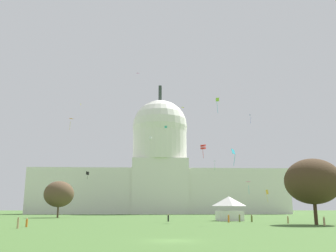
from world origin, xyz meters
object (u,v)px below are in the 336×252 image
Objects in this scene: kite_white_mid at (151,138)px; person_tan_front_right at (18,223)px; kite_orange_mid at (70,120)px; kite_yellow_high_b at (184,108)px; person_tan_deep_crowd at (288,220)px; kite_yellow_high at (81,104)px; tree_west_near at (59,194)px; person_orange_lawn_far_left at (27,223)px; person_olive_mid_center at (240,218)px; kite_green_mid at (216,163)px; kite_cyan_low at (233,153)px; person_tan_back_right at (324,221)px; capitol_building at (160,173)px; kite_red_low at (203,147)px; person_olive_aisle_center at (252,219)px; tree_east_far at (313,181)px; kite_blue_high at (251,116)px; person_black_back_left at (168,218)px; kite_turquoise_mid at (166,127)px; kite_black_low at (88,173)px; kite_gold_low at (267,193)px; event_tent at (229,208)px; kite_pink_low at (249,184)px; kite_lime_mid at (217,101)px; person_orange_lawn_far_right at (229,219)px; kite_magenta_high at (138,74)px.

person_tan_front_right is at bearing 86.51° from kite_white_mid.
kite_orange_mid is 1.69× the size of kite_yellow_high_b.
person_tan_deep_crowd is 1.55× the size of kite_yellow_high.
tree_west_near reaches higher than person_orange_lawn_far_left.
kite_green_mid is (4.61, 53.36, 18.88)m from person_olive_mid_center.
kite_yellow_high reaches higher than kite_cyan_low.
kite_yellow_high_b is at bearing 131.07° from kite_white_mid.
capitol_building is at bearing 35.43° from person_tan_back_right.
kite_red_low is at bearing 160.30° from person_olive_mid_center.
person_olive_mid_center is at bearing -82.24° from capitol_building.
person_tan_deep_crowd is 9.70m from person_olive_aisle_center.
kite_cyan_low is at bearing 148.13° from kite_green_mid.
kite_green_mid is (47.03, 36.46, -7.25)m from kite_orange_mid.
person_tan_back_right is at bearing -139.39° from kite_yellow_high_b.
person_orange_lawn_far_left is (-51.74, -5.63, -7.40)m from tree_east_far.
kite_white_mid is at bearing 81.63° from person_olive_mid_center.
capitol_building reaches higher than kite_blue_high.
tree_west_near is at bearing -40.67° from person_black_back_left.
person_tan_back_right is at bearing 114.18° from kite_white_mid.
capitol_building is 79.25m from tree_west_near.
kite_turquoise_mid is at bearing 5.71° from tree_west_near.
kite_black_low is at bearing 64.86° from person_tan_back_right.
kite_gold_low is at bearing -66.70° from capitol_building.
kite_yellow_high reaches higher than event_tent.
kite_red_low is (34.53, -17.15, -10.12)m from kite_orange_mid.
capitol_building is 32.48× the size of kite_gold_low.
person_tan_deep_crowd is at bearing 3.43° from kite_red_low.
kite_pink_low is (31.67, 11.57, -18.95)m from kite_turquoise_mid.
kite_lime_mid is 2.37× the size of kite_yellow_high_b.
kite_green_mid is (20.34, 48.82, 18.94)m from person_black_back_left.
person_olive_mid_center is at bearing -148.47° from person_tan_front_right.
person_orange_lawn_far_left is 4.56m from person_tan_front_right.
person_tan_back_right is at bearing 164.12° from person_orange_lawn_far_right.
capitol_building is at bearing -151.76° from kite_orange_mid.
person_tan_deep_crowd is (8.54, -16.10, -2.31)m from event_tent.
person_orange_lawn_far_left is at bearing -19.52° from person_tan_deep_crowd.
person_olive_mid_center is 3.70m from person_orange_lawn_far_right.
person_orange_lawn_far_left is 61.08m from kite_lime_mid.
kite_cyan_low is (10.98, -122.36, -7.38)m from capitol_building.
person_olive_mid_center reaches higher than person_black_back_left.
kite_white_mid reaches higher than person_olive_mid_center.
capitol_building is 82.75m from kite_gold_low.
person_olive_aisle_center is at bearing 168.98° from kite_lime_mid.
person_black_back_left is 1.09× the size of person_tan_deep_crowd.
kite_blue_high is (18.20, 60.36, 38.91)m from person_olive_aisle_center.
tree_east_far reaches higher than person_tan_front_right.
kite_gold_low is at bearing -71.20° from kite_lime_mid.
tree_east_far is 64.65m from kite_orange_mid.
kite_yellow_high is 71.94m from kite_blue_high.
kite_gold_low is 74.59m from kite_magenta_high.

